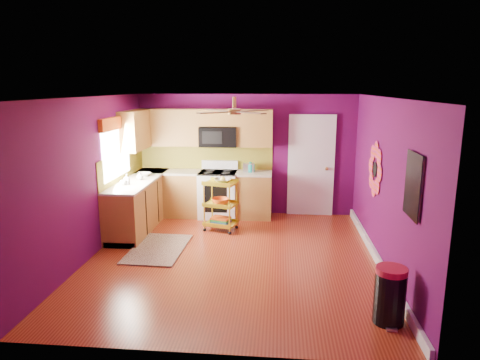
# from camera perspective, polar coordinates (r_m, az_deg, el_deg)

# --- Properties ---
(ground) EXTENTS (5.00, 5.00, 0.00)m
(ground) POSITION_cam_1_polar(r_m,az_deg,el_deg) (6.89, -0.88, -10.29)
(ground) COLOR maroon
(ground) RESTS_ON ground
(room_envelope) EXTENTS (4.54, 5.04, 2.52)m
(room_envelope) POSITION_cam_1_polar(r_m,az_deg,el_deg) (6.43, -0.69, 3.24)
(room_envelope) COLOR #4E0843
(room_envelope) RESTS_ON ground
(lower_cabinets) EXTENTS (2.81, 2.31, 0.94)m
(lower_cabinets) POSITION_cam_1_polar(r_m,az_deg,el_deg) (8.67, -8.48, -2.57)
(lower_cabinets) COLOR brown
(lower_cabinets) RESTS_ON ground
(electric_range) EXTENTS (0.76, 0.66, 1.13)m
(electric_range) POSITION_cam_1_polar(r_m,az_deg,el_deg) (8.85, -2.93, -1.82)
(electric_range) COLOR white
(electric_range) RESTS_ON ground
(upper_cabinetry) EXTENTS (2.80, 2.30, 1.26)m
(upper_cabinetry) POSITION_cam_1_polar(r_m,az_deg,el_deg) (8.74, -7.55, 6.69)
(upper_cabinetry) COLOR brown
(upper_cabinetry) RESTS_ON ground
(left_window) EXTENTS (0.08, 1.35, 1.08)m
(left_window) POSITION_cam_1_polar(r_m,az_deg,el_deg) (7.97, -16.22, 5.29)
(left_window) COLOR white
(left_window) RESTS_ON ground
(panel_door) EXTENTS (0.95, 0.11, 2.15)m
(panel_door) POSITION_cam_1_polar(r_m,az_deg,el_deg) (8.96, 9.44, 1.75)
(panel_door) COLOR white
(panel_door) RESTS_ON ground
(right_wall_art) EXTENTS (0.04, 2.74, 1.04)m
(right_wall_art) POSITION_cam_1_polar(r_m,az_deg,el_deg) (6.29, 19.35, 0.57)
(right_wall_art) COLOR black
(right_wall_art) RESTS_ON ground
(ceiling_fan) EXTENTS (1.01, 1.01, 0.26)m
(ceiling_fan) POSITION_cam_1_polar(r_m,az_deg,el_deg) (6.56, -0.76, 9.20)
(ceiling_fan) COLOR #BF8C3F
(ceiling_fan) RESTS_ON ground
(shag_rug) EXTENTS (0.89, 1.41, 0.02)m
(shag_rug) POSITION_cam_1_polar(r_m,az_deg,el_deg) (7.33, -10.86, -8.98)
(shag_rug) COLOR black
(shag_rug) RESTS_ON ground
(rolling_cart) EXTENTS (0.66, 0.56, 1.03)m
(rolling_cart) POSITION_cam_1_polar(r_m,az_deg,el_deg) (7.97, -2.56, -3.06)
(rolling_cart) COLOR gold
(rolling_cart) RESTS_ON ground
(trash_can) EXTENTS (0.36, 0.39, 0.67)m
(trash_can) POSITION_cam_1_polar(r_m,az_deg,el_deg) (5.31, 19.34, -14.31)
(trash_can) COLOR black
(trash_can) RESTS_ON ground
(teal_kettle) EXTENTS (0.18, 0.18, 0.21)m
(teal_kettle) POSITION_cam_1_polar(r_m,az_deg,el_deg) (8.73, 1.39, 1.64)
(teal_kettle) COLOR teal
(teal_kettle) RESTS_ON lower_cabinets
(toaster) EXTENTS (0.22, 0.15, 0.18)m
(toaster) POSITION_cam_1_polar(r_m,az_deg,el_deg) (8.73, 1.16, 1.67)
(toaster) COLOR beige
(toaster) RESTS_ON lower_cabinets
(soap_bottle_a) EXTENTS (0.09, 0.09, 0.19)m
(soap_bottle_a) POSITION_cam_1_polar(r_m,az_deg,el_deg) (7.87, -14.85, 0.10)
(soap_bottle_a) COLOR #EA3F72
(soap_bottle_a) RESTS_ON lower_cabinets
(soap_bottle_b) EXTENTS (0.12, 0.12, 0.15)m
(soap_bottle_b) POSITION_cam_1_polar(r_m,az_deg,el_deg) (8.21, -13.21, 0.55)
(soap_bottle_b) COLOR white
(soap_bottle_b) RESTS_ON lower_cabinets
(counter_dish) EXTENTS (0.26, 0.26, 0.06)m
(counter_dish) POSITION_cam_1_polar(r_m,az_deg,el_deg) (8.55, -12.64, 0.74)
(counter_dish) COLOR white
(counter_dish) RESTS_ON lower_cabinets
(counter_cup) EXTENTS (0.11, 0.11, 0.09)m
(counter_cup) POSITION_cam_1_polar(r_m,az_deg,el_deg) (7.84, -15.28, -0.35)
(counter_cup) COLOR white
(counter_cup) RESTS_ON lower_cabinets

